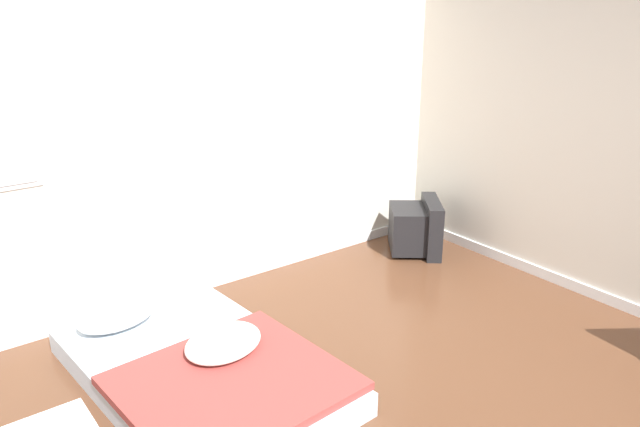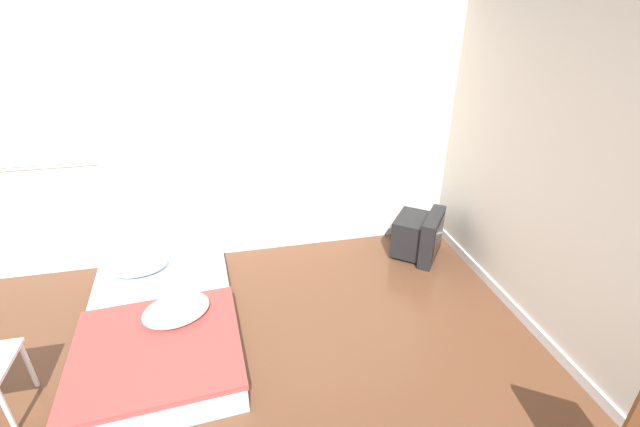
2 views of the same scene
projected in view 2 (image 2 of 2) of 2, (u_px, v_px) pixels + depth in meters
name	position (u px, v px, depth m)	size (l,w,h in m)	color
wall_back	(194.00, 136.00, 4.01)	(7.58, 0.08, 2.60)	silver
mattress_bed	(160.00, 324.00, 3.46)	(1.31, 1.98, 0.30)	silver
crt_tv	(419.00, 235.00, 4.47)	(0.65, 0.66, 0.49)	black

